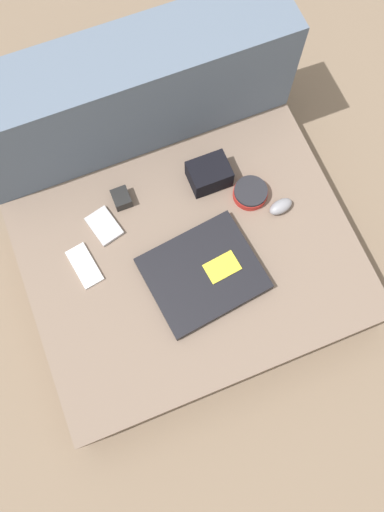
{
  "coord_description": "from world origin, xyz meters",
  "views": [
    {
      "loc": [
        -0.15,
        -0.37,
        1.47
      ],
      "look_at": [
        0.0,
        0.0,
        0.17
      ],
      "focal_mm": 35.0,
      "sensor_mm": 36.0,
      "label": 1
    }
  ],
  "objects": [
    {
      "name": "phone_black",
      "position": [
        -0.28,
        0.09,
        0.16
      ],
      "size": [
        0.08,
        0.13,
        0.01
      ],
      "rotation": [
        0.0,
        0.0,
        0.17
      ],
      "color": "silver",
      "rests_on": "couch_seat"
    },
    {
      "name": "ground_plane",
      "position": [
        0.0,
        0.0,
        0.0
      ],
      "size": [
        8.0,
        8.0,
        0.0
      ],
      "primitive_type": "plane",
      "color": "#7A6651"
    },
    {
      "name": "couch_backrest",
      "position": [
        0.0,
        0.45,
        0.23
      ],
      "size": [
        0.9,
        0.2,
        0.47
      ],
      "color": "slate",
      "rests_on": "ground_plane"
    },
    {
      "name": "phone_silver",
      "position": [
        -0.19,
        0.18,
        0.16
      ],
      "size": [
        0.09,
        0.11,
        0.01
      ],
      "rotation": [
        0.0,
        0.0,
        0.25
      ],
      "color": "#B7B7BC",
      "rests_on": "couch_seat"
    },
    {
      "name": "speaker_puck",
      "position": [
        0.22,
        0.11,
        0.17
      ],
      "size": [
        0.1,
        0.1,
        0.03
      ],
      "color": "red",
      "rests_on": "couch_seat"
    },
    {
      "name": "computer_mouse",
      "position": [
        0.29,
        0.04,
        0.17
      ],
      "size": [
        0.08,
        0.05,
        0.03
      ],
      "rotation": [
        0.0,
        0.0,
        0.15
      ],
      "color": "gray",
      "rests_on": "couch_seat"
    },
    {
      "name": "laptop",
      "position": [
        0.01,
        -0.06,
        0.17
      ],
      "size": [
        0.32,
        0.28,
        0.03
      ],
      "rotation": [
        0.0,
        0.0,
        0.12
      ],
      "color": "black",
      "rests_on": "couch_seat"
    },
    {
      "name": "camera_pouch",
      "position": [
        0.13,
        0.2,
        0.19
      ],
      "size": [
        0.11,
        0.09,
        0.07
      ],
      "color": "black",
      "rests_on": "couch_seat"
    },
    {
      "name": "couch_seat",
      "position": [
        0.0,
        0.0,
        0.08
      ],
      "size": [
        0.9,
        0.7,
        0.15
      ],
      "color": "#7A6656",
      "rests_on": "ground_plane"
    },
    {
      "name": "charger_brick",
      "position": [
        -0.12,
        0.23,
        0.17
      ],
      "size": [
        0.05,
        0.06,
        0.03
      ],
      "color": "black",
      "rests_on": "couch_seat"
    }
  ]
}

